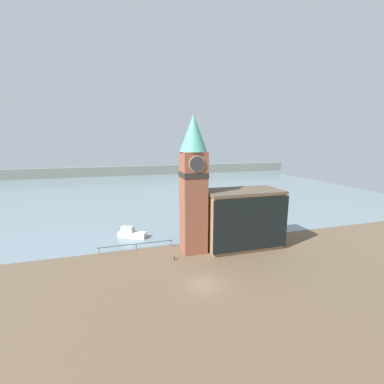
{
  "coord_description": "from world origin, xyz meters",
  "views": [
    {
      "loc": [
        -10.0,
        -28.54,
        18.26
      ],
      "look_at": [
        0.63,
        7.98,
        10.7
      ],
      "focal_mm": 24.0,
      "sensor_mm": 36.0,
      "label": 1
    }
  ],
  "objects_px": {
    "mooring_bollard_near": "(174,257)",
    "pier_building": "(242,218)",
    "boat_near": "(131,233)",
    "clock_tower": "(193,182)"
  },
  "relations": [
    {
      "from": "mooring_bollard_near",
      "to": "boat_near",
      "type": "bearing_deg",
      "value": 116.09
    },
    {
      "from": "pier_building",
      "to": "boat_near",
      "type": "relative_size",
      "value": 2.38
    },
    {
      "from": "boat_near",
      "to": "mooring_bollard_near",
      "type": "bearing_deg",
      "value": -34.67
    },
    {
      "from": "pier_building",
      "to": "clock_tower",
      "type": "bearing_deg",
      "value": 176.97
    },
    {
      "from": "pier_building",
      "to": "mooring_bollard_near",
      "type": "xyz_separation_m",
      "value": [
        -12.71,
        -2.11,
        -4.64
      ]
    },
    {
      "from": "clock_tower",
      "to": "boat_near",
      "type": "bearing_deg",
      "value": 136.32
    },
    {
      "from": "boat_near",
      "to": "mooring_bollard_near",
      "type": "height_order",
      "value": "boat_near"
    },
    {
      "from": "mooring_bollard_near",
      "to": "pier_building",
      "type": "bearing_deg",
      "value": 9.42
    },
    {
      "from": "pier_building",
      "to": "mooring_bollard_near",
      "type": "distance_m",
      "value": 13.69
    },
    {
      "from": "boat_near",
      "to": "clock_tower",
      "type": "bearing_deg",
      "value": -14.45
    }
  ]
}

